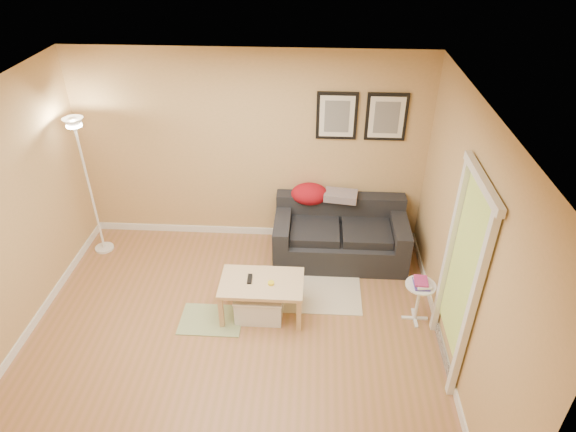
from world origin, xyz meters
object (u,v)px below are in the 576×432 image
(coffee_table, at_px, (262,297))
(storage_bin, at_px, (259,304))
(sofa, at_px, (340,233))
(floor_lamp, at_px, (91,192))
(side_table, at_px, (418,302))
(book_stack, at_px, (422,283))

(coffee_table, relative_size, storage_bin, 1.71)
(sofa, height_order, floor_lamp, floor_lamp)
(coffee_table, bearing_deg, sofa, 59.07)
(side_table, relative_size, floor_lamp, 0.27)
(sofa, height_order, side_table, sofa)
(storage_bin, relative_size, side_table, 1.07)
(storage_bin, xyz_separation_m, book_stack, (1.77, 0.04, 0.38))
(sofa, xyz_separation_m, storage_bin, (-0.94, -1.17, -0.21))
(book_stack, bearing_deg, floor_lamp, -178.19)
(coffee_table, xyz_separation_m, floor_lamp, (-2.28, 1.10, 0.66))
(storage_bin, bearing_deg, sofa, 51.40)
(sofa, bearing_deg, floor_lamp, -179.57)
(storage_bin, distance_m, book_stack, 1.81)
(floor_lamp, bearing_deg, storage_bin, -27.04)
(storage_bin, relative_size, book_stack, 2.54)
(storage_bin, distance_m, side_table, 1.77)
(sofa, distance_m, coffee_table, 1.45)
(floor_lamp, bearing_deg, coffee_table, -25.78)
(coffee_table, distance_m, floor_lamp, 2.62)
(sofa, relative_size, floor_lamp, 0.90)
(sofa, bearing_deg, coffee_table, -128.83)
(coffee_table, relative_size, floor_lamp, 0.49)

